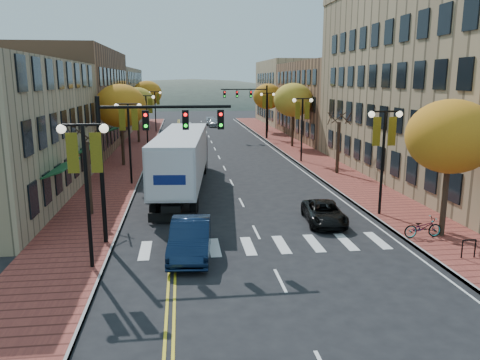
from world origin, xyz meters
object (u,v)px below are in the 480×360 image
object	(u,v)px
black_suv	(324,213)
bicycle	(423,227)
navy_sedan	(190,238)
semi_truck	(184,156)

from	to	relation	value
black_suv	bicycle	bearing A→B (deg)	-34.60
navy_sedan	bicycle	bearing A→B (deg)	8.09
black_suv	semi_truck	bearing A→B (deg)	135.78
bicycle	semi_truck	bearing A→B (deg)	41.31
semi_truck	black_suv	size ratio (longest dim) A/B	4.03
semi_truck	navy_sedan	world-z (taller)	semi_truck
navy_sedan	bicycle	world-z (taller)	navy_sedan
semi_truck	bicycle	bearing A→B (deg)	-40.92
semi_truck	black_suv	xyz separation A→B (m)	(7.53, -8.76, -1.89)
navy_sedan	bicycle	distance (m)	11.33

